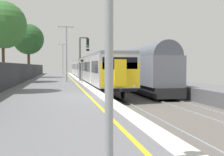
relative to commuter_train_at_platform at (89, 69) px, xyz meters
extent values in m
cube|color=slate|center=(-4.60, -23.45, -1.77)|extent=(6.40, 110.00, 1.00)
cube|color=silver|center=(-1.70, -23.45, -1.26)|extent=(0.60, 110.00, 0.01)
cube|color=yellow|center=(-2.45, -23.45, -1.26)|extent=(0.12, 110.00, 0.01)
cube|color=#56514C|center=(4.10, -23.45, -2.37)|extent=(11.00, 110.00, 0.20)
cube|color=gray|center=(-0.71, -23.45, -2.23)|extent=(0.07, 110.00, 0.08)
cube|color=gray|center=(0.72, -23.45, -2.23)|extent=(0.07, 110.00, 0.08)
cube|color=gray|center=(3.29, -23.45, -2.23)|extent=(0.07, 110.00, 0.08)
cube|color=gray|center=(4.72, -23.45, -2.23)|extent=(0.07, 110.00, 0.08)
cube|color=#B7B7BC|center=(0.00, -10.06, 0.00)|extent=(2.80, 19.63, 2.30)
cube|color=black|center=(0.00, -10.06, -1.27)|extent=(2.64, 19.03, 0.25)
cube|color=gray|center=(0.00, -10.06, 1.27)|extent=(2.68, 19.63, 0.24)
cube|color=black|center=(-1.41, -10.06, 0.30)|extent=(0.02, 18.03, 0.84)
cube|color=silver|center=(-1.41, -14.97, -0.10)|extent=(0.03, 1.10, 1.90)
cube|color=silver|center=(-1.41, -5.15, -0.10)|extent=(0.03, 1.10, 1.90)
cylinder|color=black|center=(-0.78, -17.27, -1.77)|extent=(0.12, 0.84, 0.84)
cylinder|color=black|center=(0.78, -17.27, -1.77)|extent=(0.12, 0.84, 0.84)
cylinder|color=black|center=(-0.78, -2.84, -1.77)|extent=(0.12, 0.84, 0.84)
cylinder|color=black|center=(0.78, -2.84, -1.77)|extent=(0.12, 0.84, 0.84)
cube|color=#B7B7BC|center=(0.00, 10.18, 0.00)|extent=(2.80, 19.63, 2.30)
cube|color=black|center=(0.00, 10.18, -1.27)|extent=(2.64, 19.03, 0.25)
cube|color=gray|center=(0.00, 10.18, 1.27)|extent=(2.68, 19.63, 0.24)
cube|color=black|center=(-1.41, 10.18, 0.30)|extent=(0.02, 18.03, 0.84)
cube|color=silver|center=(-1.41, 5.27, -0.10)|extent=(0.03, 1.10, 1.90)
cube|color=silver|center=(-1.41, 15.09, -0.10)|extent=(0.03, 1.10, 1.90)
cylinder|color=black|center=(-0.78, 2.96, -1.77)|extent=(0.12, 0.84, 0.84)
cylinder|color=black|center=(0.78, 2.96, -1.77)|extent=(0.12, 0.84, 0.84)
cylinder|color=black|center=(-0.78, 17.39, -1.77)|extent=(0.12, 0.84, 0.84)
cylinder|color=black|center=(0.78, 17.39, -1.77)|extent=(0.12, 0.84, 0.84)
cube|color=yellow|center=(0.00, -19.83, -0.25)|extent=(2.70, 0.10, 1.70)
cube|color=black|center=(0.00, -19.84, 0.55)|extent=(2.40, 0.08, 0.80)
cube|color=yellow|center=(0.00, -19.97, -0.10)|extent=(0.80, 0.24, 1.80)
cylinder|color=white|center=(-0.95, -19.89, -1.00)|extent=(0.18, 0.06, 0.18)
cylinder|color=white|center=(0.95, -19.89, -1.00)|extent=(0.18, 0.06, 0.18)
cylinder|color=black|center=(0.00, -20.12, -1.25)|extent=(0.20, 0.35, 0.20)
cube|color=black|center=(0.00, 10.18, 1.52)|extent=(0.60, 0.90, 0.20)
cube|color=#232326|center=(4.00, -12.05, -1.64)|extent=(2.30, 14.18, 0.79)
cube|color=slate|center=(4.00, -12.05, -0.05)|extent=(2.60, 13.38, 2.39)
cylinder|color=#515660|center=(4.00, -12.05, 1.14)|extent=(2.39, 12.98, 2.39)
cylinder|color=black|center=(3.22, -17.14, -1.77)|extent=(0.12, 0.84, 0.84)
cylinder|color=black|center=(4.78, -17.14, -1.77)|extent=(0.12, 0.84, 0.84)
cylinder|color=black|center=(3.22, -6.96, -1.77)|extent=(0.12, 0.84, 0.84)
cylinder|color=black|center=(4.78, -6.96, -1.77)|extent=(0.12, 0.84, 0.84)
cube|color=#232326|center=(4.00, 2.93, -1.64)|extent=(2.30, 14.18, 0.79)
cube|color=slate|center=(4.00, 2.93, -0.05)|extent=(2.60, 13.38, 2.39)
cylinder|color=#515660|center=(4.00, 2.93, 1.14)|extent=(2.39, 12.98, 2.39)
cylinder|color=black|center=(3.22, -2.16, -1.77)|extent=(0.12, 0.84, 0.84)
cylinder|color=black|center=(4.78, -2.16, -1.77)|extent=(0.12, 0.84, 0.84)
cylinder|color=black|center=(3.22, 8.02, -1.77)|extent=(0.12, 0.84, 0.84)
cylinder|color=black|center=(4.78, 8.02, -1.77)|extent=(0.12, 0.84, 0.84)
cylinder|color=#47474C|center=(-1.75, -7.43, 1.08)|extent=(0.18, 0.18, 4.69)
cube|color=#47474C|center=(-1.30, -7.43, 3.42)|extent=(0.90, 0.12, 0.12)
cube|color=black|center=(-0.90, -7.43, 2.87)|extent=(0.28, 0.20, 1.00)
cylinder|color=black|center=(-0.90, -7.55, 3.19)|extent=(0.16, 0.04, 0.16)
cylinder|color=black|center=(-0.90, -7.55, 2.87)|extent=(0.16, 0.04, 0.16)
cylinder|color=#19D83F|center=(-0.90, -7.55, 2.55)|extent=(0.16, 0.04, 0.16)
cube|color=black|center=(-0.90, -7.43, 2.12)|extent=(0.32, 0.16, 0.24)
cylinder|color=#59595B|center=(-1.85, -11.17, -0.22)|extent=(0.08, 0.08, 2.10)
cylinder|color=black|center=(-1.85, -11.17, 0.89)|extent=(0.59, 0.02, 0.59)
cylinder|color=silver|center=(-1.85, -11.18, 0.89)|extent=(0.56, 0.02, 0.56)
cube|color=black|center=(-1.85, -11.19, 0.89)|extent=(0.24, 0.01, 0.18)
cylinder|color=#93999E|center=(-3.25, -33.88, 1.38)|extent=(0.14, 0.14, 5.29)
cylinder|color=#93999E|center=(-3.25, -9.29, 1.57)|extent=(0.14, 0.14, 5.67)
cube|color=#93999E|center=(-2.80, -9.29, 4.31)|extent=(0.90, 0.08, 0.08)
cylinder|color=silver|center=(-2.35, -9.29, 4.23)|extent=(0.20, 0.20, 0.18)
cube|color=#93999E|center=(-3.70, -9.29, 4.31)|extent=(0.90, 0.08, 0.08)
cylinder|color=silver|center=(-4.15, -9.29, 4.23)|extent=(0.20, 0.20, 0.18)
cylinder|color=#93999E|center=(-3.25, 15.31, 1.62)|extent=(0.14, 0.14, 5.78)
cube|color=#93999E|center=(-2.80, 15.31, 4.41)|extent=(0.90, 0.08, 0.08)
cylinder|color=silver|center=(-2.35, 15.31, 4.33)|extent=(0.20, 0.20, 0.18)
cube|color=#93999E|center=(-3.70, 15.31, 4.41)|extent=(0.90, 0.08, 0.08)
cylinder|color=silver|center=(-4.15, 15.31, 4.33)|extent=(0.20, 0.20, 0.18)
cylinder|color=#38383D|center=(-7.55, -11.77, -0.35)|extent=(0.07, 0.07, 1.84)
cylinder|color=#38383D|center=(-7.55, -0.08, -0.35)|extent=(0.07, 0.07, 1.84)
cylinder|color=#38383D|center=(-7.55, 11.61, -0.35)|extent=(0.07, 0.07, 1.84)
cylinder|color=#38383D|center=(-7.55, 23.30, -0.35)|extent=(0.07, 0.07, 1.84)
cylinder|color=#473323|center=(-8.20, 3.18, 0.85)|extent=(0.37, 0.37, 4.23)
sphere|color=#234C23|center=(-8.20, 3.18, 4.14)|extent=(4.29, 4.29, 4.29)
sphere|color=#234C23|center=(-8.21, 2.85, 3.60)|extent=(2.67, 2.67, 2.67)
cylinder|color=#473323|center=(-9.43, -8.82, 0.93)|extent=(0.29, 0.29, 4.40)
sphere|color=#33662D|center=(-9.43, -8.82, 4.41)|extent=(4.66, 4.66, 4.66)
sphere|color=#33662D|center=(-9.54, -8.70, 3.83)|extent=(3.42, 3.42, 3.42)
camera|label=1|loc=(-4.04, -38.33, 0.36)|focal=45.29mm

